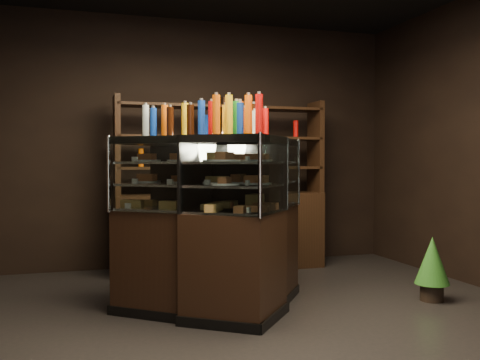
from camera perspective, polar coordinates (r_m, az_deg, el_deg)
ground at (r=4.38m, az=2.40°, el=-14.92°), size 5.00×5.00×0.00m
room_shell at (r=4.24m, az=2.44°, el=11.03°), size 5.02×5.02×3.01m
display_case at (r=4.60m, az=-1.89°, el=-7.75°), size 1.83×1.51×1.49m
food_display at (r=4.53m, az=-1.88°, el=0.33°), size 1.40×1.11×0.46m
bottles_top at (r=4.55m, az=-1.91°, el=6.36°), size 1.23×0.97×0.30m
potted_conifer at (r=5.23m, az=19.82°, el=-7.97°), size 0.31×0.31×0.67m
back_shelving at (r=6.25m, az=-1.95°, el=-4.15°), size 2.44×0.42×2.00m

